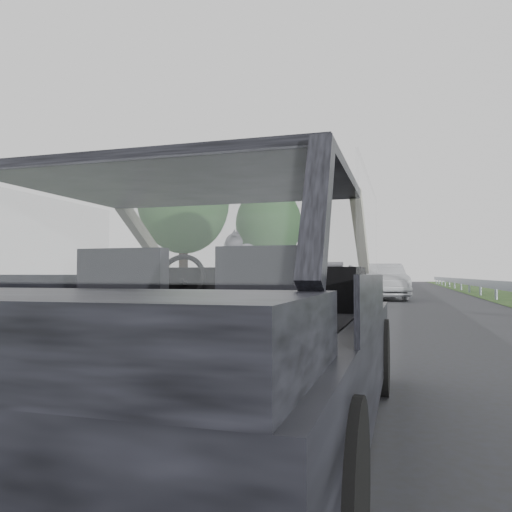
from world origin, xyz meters
The scene contains 10 objects.
ground centered at (0.00, 0.00, 0.00)m, with size 140.00×140.00×0.00m, color #32333B.
subject_car centered at (0.00, 0.00, 0.72)m, with size 1.80×4.00×1.45m, color black.
dashboard centered at (0.00, 0.62, 0.85)m, with size 1.58×0.45×0.30m, color black.
driver_seat centered at (-0.40, -0.29, 0.88)m, with size 0.50×0.72×0.42m, color #21212A.
passenger_seat centered at (0.40, -0.29, 0.88)m, with size 0.50×0.72×0.42m, color #21212A.
steering_wheel centered at (-0.40, 0.33, 0.92)m, with size 0.36×0.36×0.04m, color black.
cat centered at (0.14, 0.66, 1.09)m, with size 0.61×0.19×0.27m, color slate.
other_car centered at (0.27, 17.23, 0.69)m, with size 1.67×4.22×1.39m, color #ADAFB5.
tree_5 centered at (-11.03, 23.42, 3.98)m, with size 5.25×5.25×7.96m, color #1A4619, non-canonical shape.
tree_6 centered at (-7.62, 29.54, 3.37)m, with size 4.44×4.44×6.73m, color #1A4619, non-canonical shape.
Camera 1 is at (1.04, -2.76, 0.95)m, focal length 35.00 mm.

